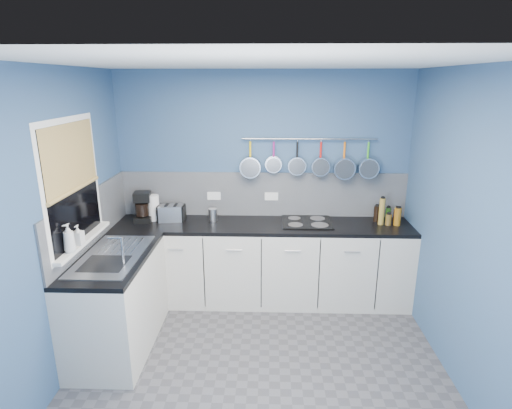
# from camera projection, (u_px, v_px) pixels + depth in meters

# --- Properties ---
(floor) EXTENTS (3.20, 3.00, 0.02)m
(floor) POSITION_uv_depth(u_px,v_px,m) (259.00, 369.00, 3.58)
(floor) COLOR #47474C
(floor) RESTS_ON ground
(ceiling) EXTENTS (3.20, 3.00, 0.02)m
(ceiling) POSITION_uv_depth(u_px,v_px,m) (260.00, 61.00, 2.86)
(ceiling) COLOR white
(ceiling) RESTS_ON ground
(wall_back) EXTENTS (3.20, 0.02, 2.50)m
(wall_back) POSITION_uv_depth(u_px,v_px,m) (263.00, 185.00, 4.66)
(wall_back) COLOR #325077
(wall_back) RESTS_ON ground
(wall_front) EXTENTS (3.20, 0.02, 2.50)m
(wall_front) POSITION_uv_depth(u_px,v_px,m) (250.00, 356.00, 1.77)
(wall_front) COLOR #325077
(wall_front) RESTS_ON ground
(wall_left) EXTENTS (0.02, 3.00, 2.50)m
(wall_left) POSITION_uv_depth(u_px,v_px,m) (56.00, 230.00, 3.27)
(wall_left) COLOR #325077
(wall_left) RESTS_ON ground
(wall_right) EXTENTS (0.02, 3.00, 2.50)m
(wall_right) POSITION_uv_depth(u_px,v_px,m) (469.00, 235.00, 3.17)
(wall_right) COLOR #325077
(wall_right) RESTS_ON ground
(backsplash_back) EXTENTS (3.20, 0.02, 0.50)m
(backsplash_back) POSITION_uv_depth(u_px,v_px,m) (263.00, 194.00, 4.67)
(backsplash_back) COLOR gray
(backsplash_back) RESTS_ON wall_back
(backsplash_left) EXTENTS (0.02, 1.80, 0.50)m
(backsplash_left) POSITION_uv_depth(u_px,v_px,m) (91.00, 218.00, 3.87)
(backsplash_left) COLOR gray
(backsplash_left) RESTS_ON wall_left
(cabinet_run_back) EXTENTS (3.20, 0.60, 0.86)m
(cabinet_run_back) POSITION_uv_depth(u_px,v_px,m) (262.00, 264.00, 4.60)
(cabinet_run_back) COLOR beige
(cabinet_run_back) RESTS_ON ground
(worktop_back) EXTENTS (3.20, 0.60, 0.04)m
(worktop_back) POSITION_uv_depth(u_px,v_px,m) (262.00, 225.00, 4.47)
(worktop_back) COLOR black
(worktop_back) RESTS_ON cabinet_run_back
(cabinet_run_left) EXTENTS (0.60, 1.20, 0.86)m
(cabinet_run_left) POSITION_uv_depth(u_px,v_px,m) (118.00, 303.00, 3.78)
(cabinet_run_left) COLOR beige
(cabinet_run_left) RESTS_ON ground
(worktop_left) EXTENTS (0.60, 1.20, 0.04)m
(worktop_left) POSITION_uv_depth(u_px,v_px,m) (113.00, 258.00, 3.65)
(worktop_left) COLOR black
(worktop_left) RESTS_ON cabinet_run_left
(window_frame) EXTENTS (0.01, 1.00, 1.10)m
(window_frame) POSITION_uv_depth(u_px,v_px,m) (73.00, 184.00, 3.47)
(window_frame) COLOR white
(window_frame) RESTS_ON wall_left
(window_glass) EXTENTS (0.01, 0.90, 1.00)m
(window_glass) POSITION_uv_depth(u_px,v_px,m) (73.00, 184.00, 3.47)
(window_glass) COLOR black
(window_glass) RESTS_ON wall_left
(bamboo_blind) EXTENTS (0.01, 0.90, 0.55)m
(bamboo_blind) POSITION_uv_depth(u_px,v_px,m) (71.00, 157.00, 3.40)
(bamboo_blind) COLOR tan
(bamboo_blind) RESTS_ON wall_left
(window_sill) EXTENTS (0.10, 0.98, 0.03)m
(window_sill) POSITION_uv_depth(u_px,v_px,m) (83.00, 241.00, 3.62)
(window_sill) COLOR white
(window_sill) RESTS_ON wall_left
(sink_unit) EXTENTS (0.50, 0.95, 0.01)m
(sink_unit) POSITION_uv_depth(u_px,v_px,m) (113.00, 255.00, 3.65)
(sink_unit) COLOR silver
(sink_unit) RESTS_ON worktop_left
(mixer_tap) EXTENTS (0.12, 0.08, 0.26)m
(mixer_tap) POSITION_uv_depth(u_px,v_px,m) (122.00, 250.00, 3.43)
(mixer_tap) COLOR silver
(mixer_tap) RESTS_ON worktop_left
(socket_left) EXTENTS (0.15, 0.01, 0.09)m
(socket_left) POSITION_uv_depth(u_px,v_px,m) (214.00, 196.00, 4.68)
(socket_left) COLOR white
(socket_left) RESTS_ON backsplash_back
(socket_right) EXTENTS (0.15, 0.01, 0.09)m
(socket_right) POSITION_uv_depth(u_px,v_px,m) (271.00, 196.00, 4.66)
(socket_right) COLOR white
(socket_right) RESTS_ON backsplash_back
(pot_rail) EXTENTS (1.45, 0.02, 0.02)m
(pot_rail) POSITION_uv_depth(u_px,v_px,m) (309.00, 139.00, 4.44)
(pot_rail) COLOR silver
(pot_rail) RESTS_ON wall_back
(soap_bottle_a) EXTENTS (0.12, 0.12, 0.24)m
(soap_bottle_a) POSITION_uv_depth(u_px,v_px,m) (69.00, 238.00, 3.32)
(soap_bottle_a) COLOR white
(soap_bottle_a) RESTS_ON window_sill
(soap_bottle_b) EXTENTS (0.08, 0.08, 0.17)m
(soap_bottle_b) POSITION_uv_depth(u_px,v_px,m) (78.00, 235.00, 3.48)
(soap_bottle_b) COLOR white
(soap_bottle_b) RESTS_ON window_sill
(paper_towel) EXTENTS (0.15, 0.15, 0.28)m
(paper_towel) POSITION_uv_depth(u_px,v_px,m) (154.00, 208.00, 4.55)
(paper_towel) COLOR white
(paper_towel) RESTS_ON worktop_back
(coffee_maker) EXTENTS (0.21, 0.23, 0.33)m
(coffee_maker) POSITION_uv_depth(u_px,v_px,m) (143.00, 207.00, 4.50)
(coffee_maker) COLOR black
(coffee_maker) RESTS_ON worktop_back
(toaster) EXTENTS (0.29, 0.20, 0.18)m
(toaster) POSITION_uv_depth(u_px,v_px,m) (172.00, 213.00, 4.54)
(toaster) COLOR silver
(toaster) RESTS_ON worktop_back
(canister) EXTENTS (0.11, 0.11, 0.14)m
(canister) POSITION_uv_depth(u_px,v_px,m) (213.00, 215.00, 4.54)
(canister) COLOR silver
(canister) RESTS_ON worktop_back
(hob) EXTENTS (0.53, 0.47, 0.01)m
(hob) POSITION_uv_depth(u_px,v_px,m) (307.00, 222.00, 4.50)
(hob) COLOR black
(hob) RESTS_ON worktop_back
(pan_0) EXTENTS (0.23, 0.09, 0.42)m
(pan_0) POSITION_uv_depth(u_px,v_px,m) (250.00, 158.00, 4.51)
(pan_0) COLOR silver
(pan_0) RESTS_ON pot_rail
(pan_1) EXTENTS (0.18, 0.06, 0.37)m
(pan_1) POSITION_uv_depth(u_px,v_px,m) (274.00, 156.00, 4.49)
(pan_1) COLOR silver
(pan_1) RESTS_ON pot_rail
(pan_2) EXTENTS (0.20, 0.08, 0.39)m
(pan_2) POSITION_uv_depth(u_px,v_px,m) (297.00, 157.00, 4.49)
(pan_2) COLOR silver
(pan_2) RESTS_ON pot_rail
(pan_3) EXTENTS (0.20, 0.10, 0.39)m
(pan_3) POSITION_uv_depth(u_px,v_px,m) (321.00, 157.00, 4.48)
(pan_3) COLOR silver
(pan_3) RESTS_ON pot_rail
(pan_4) EXTENTS (0.24, 0.12, 0.43)m
(pan_4) POSITION_uv_depth(u_px,v_px,m) (344.00, 159.00, 4.48)
(pan_4) COLOR silver
(pan_4) RESTS_ON pot_rail
(pan_5) EXTENTS (0.22, 0.13, 0.41)m
(pan_5) POSITION_uv_depth(u_px,v_px,m) (368.00, 158.00, 4.47)
(pan_5) COLOR silver
(pan_5) RESTS_ON pot_rail
(condiment_0) EXTENTS (0.05, 0.05, 0.13)m
(condiment_0) POSITION_uv_depth(u_px,v_px,m) (396.00, 215.00, 4.53)
(condiment_0) COLOR #4C190C
(condiment_0) RESTS_ON worktop_back
(condiment_1) EXTENTS (0.06, 0.06, 0.16)m
(condiment_1) POSITION_uv_depth(u_px,v_px,m) (388.00, 215.00, 4.52)
(condiment_1) COLOR #265919
(condiment_1) RESTS_ON worktop_back
(condiment_2) EXTENTS (0.07, 0.07, 0.17)m
(condiment_2) POSITION_uv_depth(u_px,v_px,m) (377.00, 214.00, 4.52)
(condiment_2) COLOR black
(condiment_2) RESTS_ON worktop_back
(condiment_3) EXTENTS (0.07, 0.07, 0.19)m
(condiment_3) POSITION_uv_depth(u_px,v_px,m) (398.00, 217.00, 4.40)
(condiment_3) COLOR #8C5914
(condiment_3) RESTS_ON worktop_back
(condiment_4) EXTENTS (0.06, 0.06, 0.12)m
(condiment_4) POSITION_uv_depth(u_px,v_px,m) (388.00, 220.00, 4.41)
(condiment_4) COLOR brown
(condiment_4) RESTS_ON worktop_back
(condiment_5) EXTENTS (0.06, 0.06, 0.29)m
(condiment_5) POSITION_uv_depth(u_px,v_px,m) (382.00, 211.00, 4.41)
(condiment_5) COLOR olive
(condiment_5) RESTS_ON worktop_back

